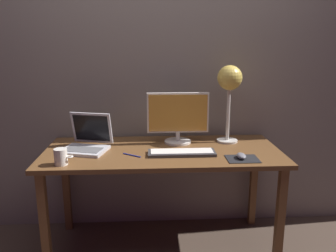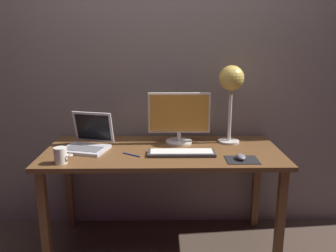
{
  "view_description": "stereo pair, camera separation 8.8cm",
  "coord_description": "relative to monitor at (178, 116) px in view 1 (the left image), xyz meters",
  "views": [
    {
      "loc": [
        -0.08,
        -2.25,
        1.47
      ],
      "look_at": [
        0.04,
        -0.05,
        0.92
      ],
      "focal_mm": 36.98,
      "sensor_mm": 36.0,
      "label": 1
    },
    {
      "loc": [
        0.01,
        -2.25,
        1.47
      ],
      "look_at": [
        0.04,
        -0.05,
        0.92
      ],
      "focal_mm": 36.98,
      "sensor_mm": 36.0,
      "label": 2
    }
  ],
  "objects": [
    {
      "name": "ground_plane",
      "position": [
        -0.12,
        -0.17,
        -0.94
      ],
      "size": [
        4.8,
        4.8,
        0.0
      ],
      "primitive_type": "plane",
      "color": "#47382D",
      "rests_on": "ground"
    },
    {
      "name": "back_wall",
      "position": [
        -0.12,
        0.23,
        0.36
      ],
      "size": [
        4.8,
        0.06,
        2.6
      ],
      "primitive_type": "cube",
      "color": "gray",
      "rests_on": "ground"
    },
    {
      "name": "desk",
      "position": [
        -0.12,
        -0.17,
        -0.28
      ],
      "size": [
        1.6,
        0.7,
        0.74
      ],
      "color": "brown",
      "rests_on": "ground"
    },
    {
      "name": "monitor",
      "position": [
        0.0,
        0.0,
        0.0
      ],
      "size": [
        0.44,
        0.19,
        0.37
      ],
      "color": "silver",
      "rests_on": "desk"
    },
    {
      "name": "keyboard_main",
      "position": [
        0.0,
        -0.27,
        -0.18
      ],
      "size": [
        0.44,
        0.14,
        0.03
      ],
      "color": "#38383A",
      "rests_on": "desk"
    },
    {
      "name": "laptop",
      "position": [
        -0.63,
        -0.11,
        -0.13
      ],
      "size": [
        0.35,
        0.34,
        0.24
      ],
      "color": "silver",
      "rests_on": "desk"
    },
    {
      "name": "desk_lamp",
      "position": [
        0.37,
        0.01,
        0.24
      ],
      "size": [
        0.18,
        0.18,
        0.56
      ],
      "color": "beige",
      "rests_on": "desk"
    },
    {
      "name": "mousepad",
      "position": [
        0.38,
        -0.38,
        -0.19
      ],
      "size": [
        0.2,
        0.16,
        0.0
      ],
      "primitive_type": "cube",
      "color": "black",
      "rests_on": "desk"
    },
    {
      "name": "mouse",
      "position": [
        0.37,
        -0.38,
        -0.18
      ],
      "size": [
        0.06,
        0.1,
        0.03
      ],
      "primitive_type": "ellipsoid",
      "color": "slate",
      "rests_on": "mousepad"
    },
    {
      "name": "coffee_mug",
      "position": [
        -0.73,
        -0.42,
        -0.15
      ],
      "size": [
        0.11,
        0.08,
        0.1
      ],
      "color": "white",
      "rests_on": "desk"
    },
    {
      "name": "pen",
      "position": [
        -0.32,
        -0.28,
        -0.19
      ],
      "size": [
        0.12,
        0.09,
        0.01
      ],
      "primitive_type": "cylinder",
      "rotation": [
        0.0,
        1.57,
        -0.61
      ],
      "color": "#2633A5",
      "rests_on": "desk"
    }
  ]
}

